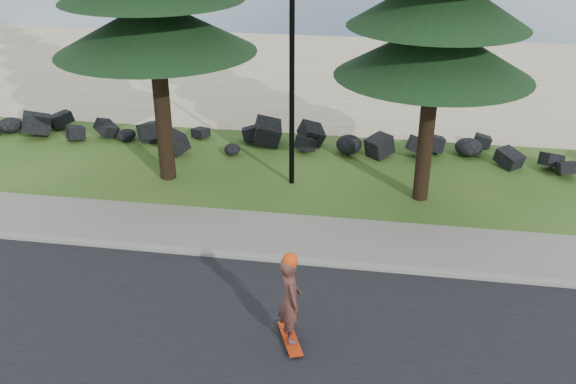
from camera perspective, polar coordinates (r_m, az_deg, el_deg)
ground at (r=15.03m, az=-1.57°, el=-4.26°), size 160.00×160.00×0.00m
road at (r=11.45m, az=-5.87°, el=-15.44°), size 160.00×7.00×0.02m
kerb at (r=14.25m, az=-2.24°, el=-5.88°), size 160.00×0.20×0.10m
sidewalk at (r=15.18m, az=-1.43°, el=-3.76°), size 160.00×2.00×0.08m
beach_sand at (r=28.39m, az=3.91°, el=10.44°), size 160.00×15.00×0.01m
seawall_boulders at (r=20.00m, az=1.39°, el=3.72°), size 60.00×2.40×1.10m
lamp_post at (r=16.50m, az=0.36°, el=13.96°), size 0.25×0.14×8.14m
skateboarder at (r=11.39m, az=0.19°, el=-9.57°), size 0.61×1.02×1.87m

